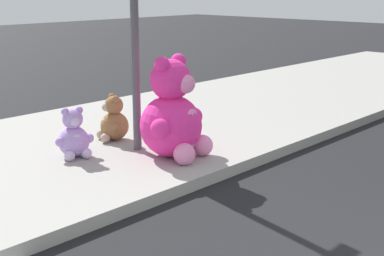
# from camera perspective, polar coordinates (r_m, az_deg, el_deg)

# --- Properties ---
(sidewalk) EXTENTS (28.00, 4.40, 0.15)m
(sidewalk) POSITION_cam_1_polar(r_m,az_deg,el_deg) (7.73, -15.16, -3.06)
(sidewalk) COLOR #9E9B93
(sidewalk) RESTS_ON ground_plane
(sign_pole) EXTENTS (0.56, 0.11, 3.20)m
(sign_pole) POSITION_cam_1_polar(r_m,az_deg,el_deg) (7.34, -5.96, 10.59)
(sign_pole) COLOR #4C4C51
(sign_pole) RESTS_ON sidewalk
(plush_pink_large) EXTENTS (1.02, 0.94, 1.34)m
(plush_pink_large) POSITION_cam_1_polar(r_m,az_deg,el_deg) (7.17, -1.93, 1.15)
(plush_pink_large) COLOR #F22D93
(plush_pink_large) RESTS_ON sidewalk
(plush_white) EXTENTS (0.35, 0.35, 0.49)m
(plush_white) POSITION_cam_1_polar(r_m,az_deg,el_deg) (8.11, -4.14, 0.24)
(plush_white) COLOR white
(plush_white) RESTS_ON sidewalk
(plush_lavender) EXTENTS (0.50, 0.48, 0.67)m
(plush_lavender) POSITION_cam_1_polar(r_m,az_deg,el_deg) (7.38, -12.12, -0.93)
(plush_lavender) COLOR #B28CD8
(plush_lavender) RESTS_ON sidewalk
(plush_brown) EXTENTS (0.48, 0.49, 0.68)m
(plush_brown) POSITION_cam_1_polar(r_m,az_deg,el_deg) (8.09, -8.17, 0.64)
(plush_brown) COLOR olive
(plush_brown) RESTS_ON sidewalk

